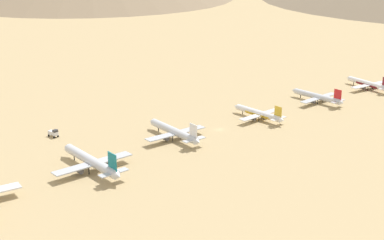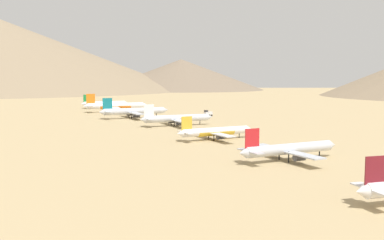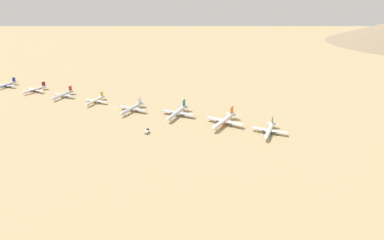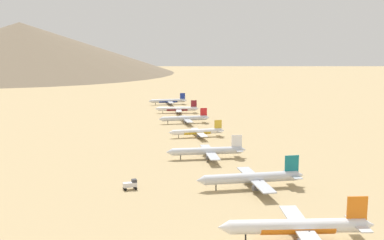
{
  "view_description": "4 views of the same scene",
  "coord_description": "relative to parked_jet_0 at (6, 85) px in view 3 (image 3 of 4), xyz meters",
  "views": [
    {
      "loc": [
        -218.39,
        156.86,
        94.5
      ],
      "look_at": [
        4.1,
        13.03,
        6.18
      ],
      "focal_mm": 54.79,
      "sensor_mm": 36.0,
      "label": 1
    },
    {
      "loc": [
        -57.73,
        -184.37,
        24.6
      ],
      "look_at": [
        -3.0,
        -11.78,
        6.61
      ],
      "focal_mm": 40.52,
      "sensor_mm": 36.0,
      "label": 2
    },
    {
      "loc": [
        233.55,
        237.21,
        122.17
      ],
      "look_at": [
        -0.39,
        96.96,
        5.95
      ],
      "focal_mm": 30.02,
      "sensor_mm": 36.0,
      "label": 3
    },
    {
      "loc": [
        19.53,
        249.67,
        57.22
      ],
      "look_at": [
        4.01,
        -48.87,
        6.41
      ],
      "focal_mm": 45.05,
      "sensor_mm": 36.0,
      "label": 4
    }
  ],
  "objects": [
    {
      "name": "parked_jet_6",
      "position": [
        -35.97,
        289.63,
        1.07
      ],
      "size": [
        45.28,
        36.67,
        13.09
      ],
      "color": "white",
      "rests_on": "ground"
    },
    {
      "name": "parked_jet_3",
      "position": [
        -16.51,
        141.76,
        -0.03
      ],
      "size": [
        33.81,
        27.64,
        9.77
      ],
      "color": "white",
      "rests_on": "ground"
    },
    {
      "name": "parked_jet_0",
      "position": [
        0.0,
        0.0,
        0.0
      ],
      "size": [
        34.15,
        27.9,
        9.86
      ],
      "color": "silver",
      "rests_on": "ground"
    },
    {
      "name": "service_truck",
      "position": [
        15.36,
        239.26,
        -1.2
      ],
      "size": [
        5.65,
        4.04,
        3.9
      ],
      "color": "silver",
      "rests_on": "ground"
    },
    {
      "name": "parked_jet_2",
      "position": [
        -10.98,
        95.1,
        0.17
      ],
      "size": [
        35.47,
        28.99,
        10.25
      ],
      "color": "silver",
      "rests_on": "ground"
    },
    {
      "name": "parked_jet_1",
      "position": [
        -6.83,
        48.98,
        0.03
      ],
      "size": [
        34.4,
        27.87,
        9.95
      ],
      "color": "white",
      "rests_on": "ground"
    },
    {
      "name": "ground_plane",
      "position": [
        -18.46,
        168.04,
        -3.28
      ],
      "size": [
        2015.33,
        2015.33,
        0.0
      ],
      "primitive_type": "plane",
      "color": "tan"
    },
    {
      "name": "parked_jet_4",
      "position": [
        -18.16,
        193.19,
        0.51
      ],
      "size": [
        39.06,
        31.79,
        11.26
      ],
      "color": "silver",
      "rests_on": "ground"
    },
    {
      "name": "parked_jet_7",
      "position": [
        -38.87,
        332.21,
        0.36
      ],
      "size": [
        37.85,
        30.94,
        10.94
      ],
      "color": "white",
      "rests_on": "ground"
    },
    {
      "name": "parked_jet_5",
      "position": [
        -31.56,
        240.39,
        0.9
      ],
      "size": [
        43.1,
        35.16,
        12.43
      ],
      "color": "silver",
      "rests_on": "ground"
    }
  ]
}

